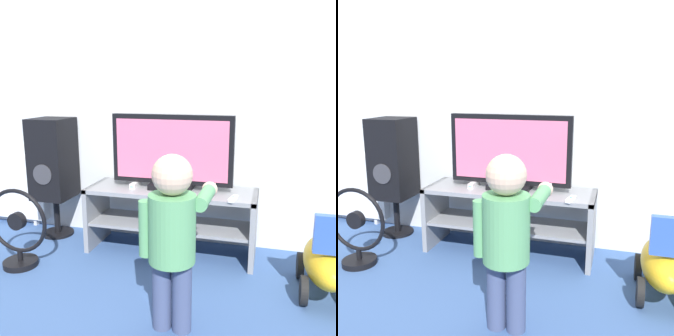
# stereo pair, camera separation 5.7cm
# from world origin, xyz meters

# --- Properties ---
(ground_plane) EXTENTS (16.00, 16.00, 0.00)m
(ground_plane) POSITION_xyz_m (0.00, 0.00, 0.00)
(ground_plane) COLOR #38568C
(wall_back) EXTENTS (10.00, 0.06, 2.60)m
(wall_back) POSITION_xyz_m (0.00, 0.49, 1.30)
(wall_back) COLOR silver
(wall_back) RESTS_ON ground_plane
(tv_stand) EXTENTS (1.26, 0.41, 0.50)m
(tv_stand) POSITION_xyz_m (0.00, 0.20, 0.33)
(tv_stand) COLOR gray
(tv_stand) RESTS_ON ground_plane
(television) EXTENTS (0.90, 0.20, 0.55)m
(television) POSITION_xyz_m (0.00, 0.22, 0.76)
(television) COLOR black
(television) RESTS_ON tv_stand
(game_console) EXTENTS (0.04, 0.16, 0.04)m
(game_console) POSITION_xyz_m (-0.28, 0.20, 0.51)
(game_console) COLOR white
(game_console) RESTS_ON tv_stand
(remote_primary) EXTENTS (0.06, 0.13, 0.03)m
(remote_primary) POSITION_xyz_m (0.47, 0.05, 0.51)
(remote_primary) COLOR white
(remote_primary) RESTS_ON tv_stand
(child) EXTENTS (0.35, 0.52, 0.93)m
(child) POSITION_xyz_m (0.25, -0.68, 0.55)
(child) COLOR #3F4C72
(child) RESTS_ON ground_plane
(speaker_tower) EXTENTS (0.29, 0.33, 0.99)m
(speaker_tower) POSITION_xyz_m (-1.02, 0.28, 0.64)
(speaker_tower) COLOR black
(speaker_tower) RESTS_ON ground_plane
(floor_fan) EXTENTS (0.46, 0.24, 0.56)m
(floor_fan) POSITION_xyz_m (-0.96, -0.30, 0.25)
(floor_fan) COLOR black
(floor_fan) RESTS_ON ground_plane
(ride_on_toy) EXTENTS (0.30, 0.58, 0.55)m
(ride_on_toy) POSITION_xyz_m (1.06, -0.12, 0.21)
(ride_on_toy) COLOR gold
(ride_on_toy) RESTS_ON ground_plane
(radiator) EXTENTS (0.77, 0.08, 0.64)m
(radiator) POSITION_xyz_m (-1.60, 0.42, 0.35)
(radiator) COLOR white
(radiator) RESTS_ON ground_plane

